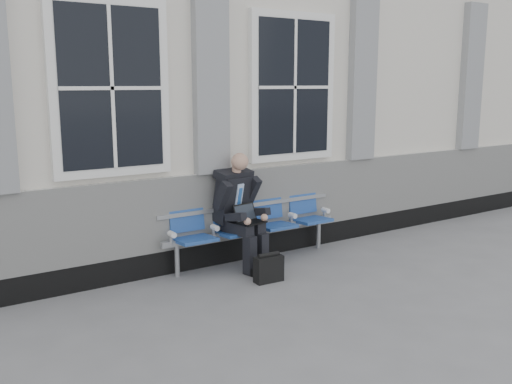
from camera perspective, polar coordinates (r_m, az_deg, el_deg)
ground at (r=6.80m, az=8.53°, el=-9.10°), size 70.00×70.00×0.00m
station_building at (r=9.26m, az=-5.85°, el=10.26°), size 14.40×4.40×4.49m
bench at (r=7.43m, az=-0.36°, el=-2.81°), size 2.60×0.47×0.91m
businessman at (r=7.12m, az=-1.65°, el=-1.49°), size 0.63×0.85×1.46m
briefcase at (r=6.75m, az=1.28°, el=-7.64°), size 0.35×0.16×0.36m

